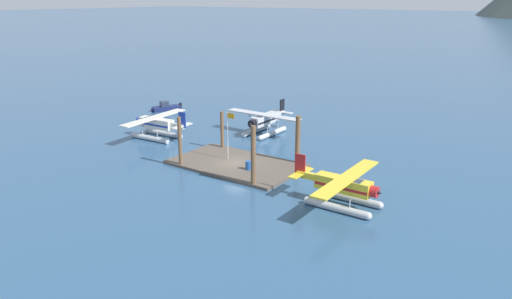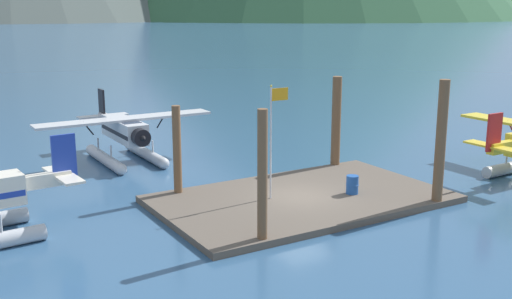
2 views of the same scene
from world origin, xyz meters
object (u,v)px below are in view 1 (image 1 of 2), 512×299
object	(u,v)px
fuel_drum	(248,165)
seaplane_yellow_stbd_aft	(344,189)
flagpole	(229,129)
boat_navy_open_west	(166,108)
seaplane_silver_bow_left	(264,122)
seaplane_cream_port_fwd	(156,126)

from	to	relation	value
fuel_drum	seaplane_yellow_stbd_aft	xyz separation A→B (m)	(11.37, -2.04, 0.84)
flagpole	seaplane_yellow_stbd_aft	size ratio (longest dim) A/B	0.50
flagpole	boat_navy_open_west	bearing A→B (deg)	150.04
fuel_drum	seaplane_silver_bow_left	distance (m)	14.34
flagpole	seaplane_yellow_stbd_aft	world-z (taller)	flagpole
fuel_drum	seaplane_yellow_stbd_aft	bearing A→B (deg)	-10.15
seaplane_silver_bow_left	boat_navy_open_west	world-z (taller)	seaplane_silver_bow_left
seaplane_silver_bow_left	boat_navy_open_west	bearing A→B (deg)	173.87
seaplane_yellow_stbd_aft	seaplane_silver_bow_left	size ratio (longest dim) A/B	1.00
seaplane_silver_bow_left	seaplane_cream_port_fwd	size ratio (longest dim) A/B	0.99
seaplane_yellow_stbd_aft	fuel_drum	bearing A→B (deg)	169.85
flagpole	seaplane_cream_port_fwd	xyz separation A→B (m)	(-13.00, 1.89, -2.04)
fuel_drum	seaplane_cream_port_fwd	bearing A→B (deg)	168.82
seaplane_yellow_stbd_aft	seaplane_cream_port_fwd	distance (m)	28.44
seaplane_silver_bow_left	fuel_drum	bearing A→B (deg)	-61.84
flagpole	boat_navy_open_west	world-z (taller)	flagpole
seaplane_yellow_stbd_aft	boat_navy_open_west	size ratio (longest dim) A/B	2.34
seaplane_yellow_stbd_aft	boat_navy_open_west	bearing A→B (deg)	156.23
fuel_drum	seaplane_cream_port_fwd	world-z (taller)	seaplane_cream_port_fwd
seaplane_silver_bow_left	seaplane_yellow_stbd_aft	bearing A→B (deg)	-38.96
seaplane_silver_bow_left	boat_navy_open_west	size ratio (longest dim) A/B	2.34
seaplane_silver_bow_left	flagpole	bearing A→B (deg)	-74.15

